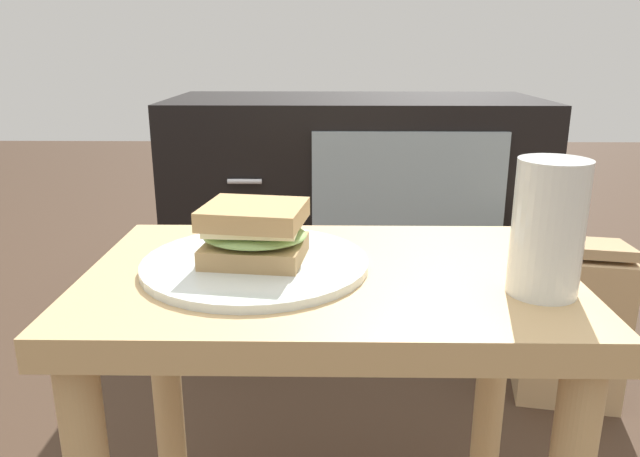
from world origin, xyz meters
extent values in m
cube|color=tan|center=(0.00, 0.00, 0.44)|extent=(0.56, 0.36, 0.04)
cylinder|color=tan|center=(-0.25, 0.14, 0.21)|extent=(0.04, 0.04, 0.43)
cylinder|color=tan|center=(0.25, 0.14, 0.21)|extent=(0.04, 0.04, 0.43)
cube|color=black|center=(0.07, 0.95, 0.29)|extent=(0.96, 0.44, 0.58)
cube|color=#8C9EA8|center=(0.19, 0.72, 0.30)|extent=(0.45, 0.01, 0.44)
cylinder|color=silver|center=(-0.20, 0.72, 0.41)|extent=(0.08, 0.01, 0.01)
cylinder|color=silver|center=(-0.20, 0.72, 0.19)|extent=(0.08, 0.01, 0.01)
cylinder|color=silver|center=(-0.09, 0.01, 0.47)|extent=(0.27, 0.27, 0.01)
cube|color=tan|center=(-0.09, 0.01, 0.48)|extent=(0.12, 0.11, 0.02)
ellipsoid|color=#8CB260|center=(-0.09, 0.01, 0.50)|extent=(0.13, 0.12, 0.02)
cube|color=beige|center=(-0.09, 0.01, 0.51)|extent=(0.11, 0.10, 0.01)
cube|color=tan|center=(-0.09, 0.01, 0.53)|extent=(0.13, 0.11, 0.02)
cylinder|color=silver|center=(0.22, -0.07, 0.53)|extent=(0.07, 0.07, 0.14)
cylinder|color=#B26014|center=(0.22, -0.07, 0.52)|extent=(0.07, 0.07, 0.12)
cylinder|color=white|center=(0.22, -0.07, 0.59)|extent=(0.07, 0.07, 0.01)
cube|color=tan|center=(0.50, 0.50, 0.16)|extent=(0.23, 0.21, 0.31)
cube|color=tan|center=(0.50, 0.50, 0.32)|extent=(0.22, 0.18, 0.04)
camera|label=1|loc=(0.00, -0.66, 0.71)|focal=33.97mm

